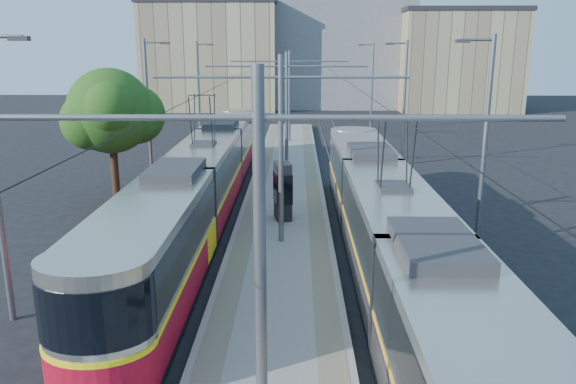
{
  "coord_description": "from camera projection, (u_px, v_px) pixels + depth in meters",
  "views": [
    {
      "loc": [
        0.58,
        -12.48,
        7.53
      ],
      "look_at": [
        0.22,
        10.5,
        1.6
      ],
      "focal_mm": 35.0,
      "sensor_mm": 36.0,
      "label": 1
    }
  ],
  "objects": [
    {
      "name": "shelter",
      "position": [
        283.0,
        190.0,
        24.13
      ],
      "size": [
        0.88,
        1.23,
        2.48
      ],
      "rotation": [
        0.0,
        0.0,
        0.18
      ],
      "color": "black",
      "rests_on": "platform"
    },
    {
      "name": "tram_left",
      "position": [
        205.0,
        179.0,
        25.57
      ],
      "size": [
        2.43,
        30.19,
        5.5
      ],
      "color": "black",
      "rests_on": "ground"
    },
    {
      "name": "tram_right",
      "position": [
        391.0,
        232.0,
        17.79
      ],
      "size": [
        2.43,
        27.69,
        5.5
      ],
      "color": "black",
      "rests_on": "ground"
    },
    {
      "name": "platform",
      "position": [
        286.0,
        188.0,
        30.4
      ],
      "size": [
        4.0,
        50.0,
        0.3
      ],
      "primitive_type": "cube",
      "color": "gray",
      "rests_on": "ground"
    },
    {
      "name": "rails",
      "position": [
        286.0,
        190.0,
        30.43
      ],
      "size": [
        8.71,
        70.0,
        0.03
      ],
      "color": "gray",
      "rests_on": "ground"
    },
    {
      "name": "building_left",
      "position": [
        213.0,
        56.0,
        70.59
      ],
      "size": [
        16.32,
        12.24,
        13.03
      ],
      "color": "tan",
      "rests_on": "ground"
    },
    {
      "name": "tree",
      "position": [
        117.0,
        112.0,
        27.36
      ],
      "size": [
        4.55,
        4.2,
        6.61
      ],
      "color": "#382314",
      "rests_on": "ground"
    },
    {
      "name": "ground",
      "position": [
        272.0,
        359.0,
        13.97
      ],
      "size": [
        160.0,
        160.0,
        0.0
      ],
      "primitive_type": "plane",
      "color": "black",
      "rests_on": "ground"
    },
    {
      "name": "building_centre",
      "position": [
        338.0,
        44.0,
        73.86
      ],
      "size": [
        18.36,
        14.28,
        15.86
      ],
      "color": "gray",
      "rests_on": "ground"
    },
    {
      "name": "street_lamps",
      "position": [
        287.0,
        106.0,
        33.26
      ],
      "size": [
        15.18,
        38.22,
        8.0
      ],
      "color": "slate",
      "rests_on": "ground"
    },
    {
      "name": "tactile_strip_right",
      "position": [
        312.0,
        185.0,
        30.34
      ],
      "size": [
        0.7,
        50.0,
        0.01
      ],
      "primitive_type": "cube",
      "color": "gray",
      "rests_on": "platform"
    },
    {
      "name": "catenary",
      "position": [
        284.0,
        113.0,
        26.55
      ],
      "size": [
        9.2,
        70.0,
        7.0
      ],
      "color": "slate",
      "rests_on": "platform"
    },
    {
      "name": "tactile_strip_left",
      "position": [
        259.0,
        185.0,
        30.38
      ],
      "size": [
        0.7,
        50.0,
        0.01
      ],
      "primitive_type": "cube",
      "color": "gray",
      "rests_on": "platform"
    },
    {
      "name": "building_right",
      "position": [
        456.0,
        60.0,
        68.32
      ],
      "size": [
        14.28,
        10.2,
        12.04
      ],
      "color": "tan",
      "rests_on": "ground"
    }
  ]
}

